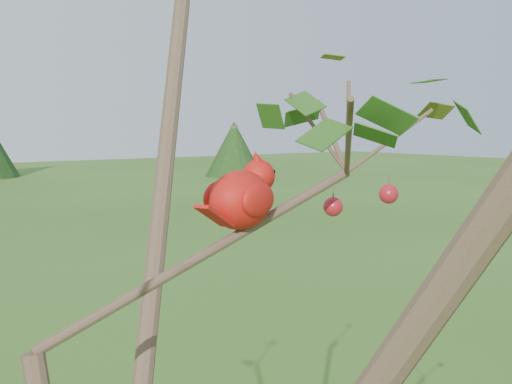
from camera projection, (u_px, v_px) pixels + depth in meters
crabapple_tree at (113, 247)px, 1.00m from camera, size 2.35×2.05×2.95m
cardinal at (243, 196)px, 1.25m from camera, size 0.21×0.14×0.15m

